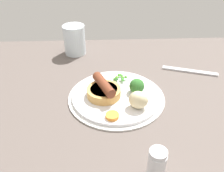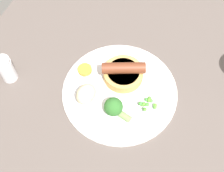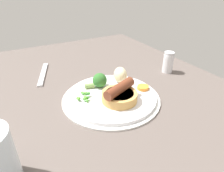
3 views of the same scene
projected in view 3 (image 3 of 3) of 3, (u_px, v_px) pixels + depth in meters
dining_table at (103, 98)px, 59.88cm from camera, size 110.00×80.00×3.00cm
dinner_plate at (111, 97)px, 56.17cm from camera, size 27.32×27.32×1.40cm
sausage_pudding at (119, 95)px, 52.37cm from camera, size 9.47×10.27×5.05cm
pea_pile at (85, 96)px, 53.41cm from camera, size 4.29×4.22×1.84cm
broccoli_floret_near at (98, 81)px, 58.68cm from camera, size 4.25×6.27×4.25cm
potato_chunk_0 at (120, 75)px, 61.19cm from camera, size 5.99×5.28×4.90cm
carrot_slice_1 at (143, 88)px, 58.39cm from camera, size 4.59×4.59×0.95cm
fork at (43, 74)px, 69.99cm from camera, size 17.58×7.23×0.60cm
salt_shaker at (168, 62)px, 70.42cm from camera, size 3.63×3.63×7.47cm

